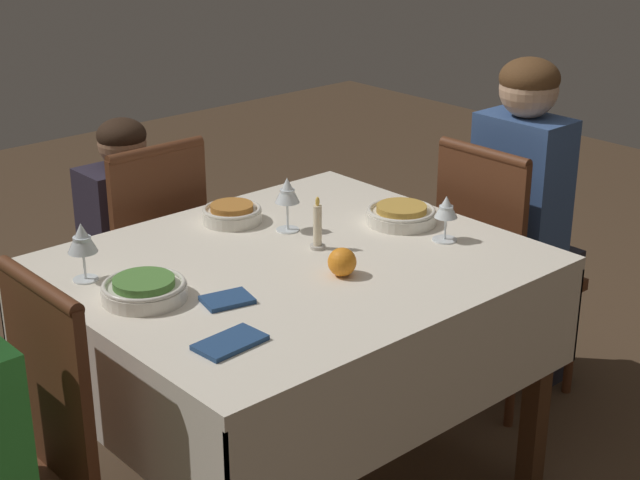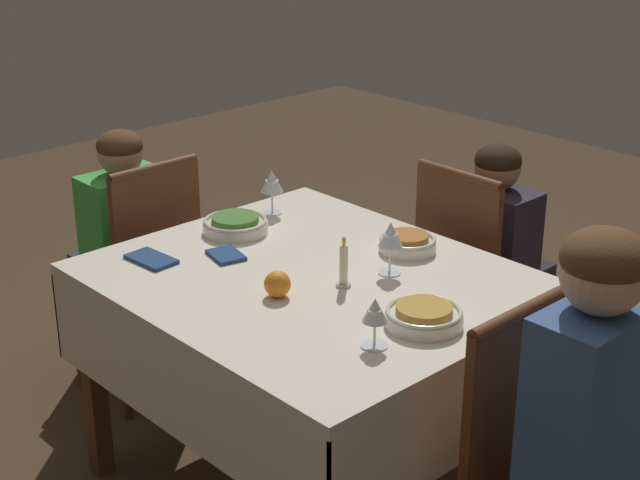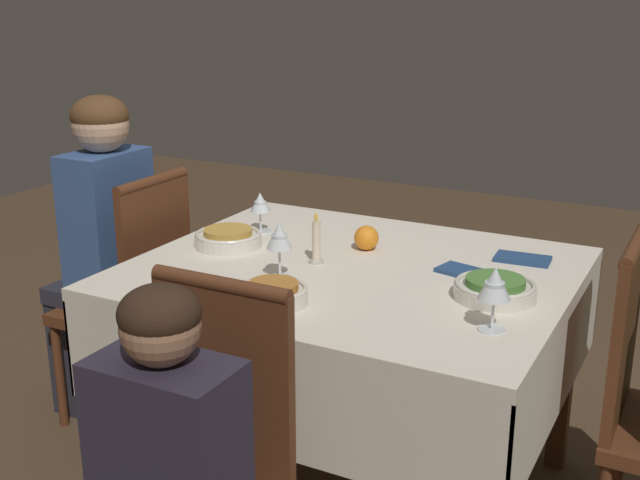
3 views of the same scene
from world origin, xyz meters
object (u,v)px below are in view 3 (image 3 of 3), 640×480
at_px(bowl_south, 273,293).
at_px(wine_glass_west, 260,204).
at_px(candle_centerpiece, 316,244).
at_px(chair_west, 136,292).
at_px(bowl_west, 228,238).
at_px(chair_south, 201,476).
at_px(person_adult_denim, 100,241).
at_px(napkin_red_folded, 460,271).
at_px(dining_table, 351,299).
at_px(wine_glass_east, 495,285).
at_px(orange_fruit, 366,238).
at_px(napkin_spare_side, 522,259).
at_px(bowl_east, 495,289).
at_px(wine_glass_south, 279,238).

bearing_deg(bowl_south, wine_glass_west, 124.70).
distance_m(bowl_south, candle_centerpiece, 0.33).
bearing_deg(chair_west, bowl_west, 84.80).
height_order(chair_south, person_adult_denim, person_adult_denim).
bearing_deg(napkin_red_folded, dining_table, -161.32).
bearing_deg(candle_centerpiece, bowl_south, -81.21).
height_order(chair_west, wine_glass_east, chair_west).
bearing_deg(dining_table, orange_fruit, 100.44).
height_order(candle_centerpiece, orange_fruit, candle_centerpiece).
distance_m(person_adult_denim, wine_glass_east, 1.53).
bearing_deg(candle_centerpiece, orange_fruit, 67.23).
bearing_deg(chair_south, bowl_south, 98.31).
relative_size(wine_glass_west, napkin_spare_side, 0.81).
distance_m(bowl_east, orange_fruit, 0.51).
xyz_separation_m(bowl_east, napkin_red_folded, (-0.14, 0.15, -0.02)).
bearing_deg(wine_glass_east, dining_table, 152.39).
height_order(wine_glass_west, orange_fruit, wine_glass_west).
xyz_separation_m(bowl_east, napkin_spare_side, (-0.01, 0.34, -0.02)).
bearing_deg(person_adult_denim, napkin_red_folded, 92.58).
bearing_deg(wine_glass_south, bowl_east, 12.64).
distance_m(person_adult_denim, orange_fruit, 0.99).
bearing_deg(bowl_south, orange_fruit, 87.07).
bearing_deg(dining_table, person_adult_denim, 177.70).
height_order(wine_glass_south, wine_glass_east, wine_glass_south).
bearing_deg(bowl_west, dining_table, -0.21).
distance_m(dining_table, chair_west, 0.87).
bearing_deg(person_adult_denim, napkin_spare_side, 99.74).
xyz_separation_m(bowl_south, wine_glass_south, (-0.08, 0.17, 0.09)).
bearing_deg(napkin_spare_side, bowl_east, -87.98).
height_order(orange_fruit, napkin_spare_side, orange_fruit).
xyz_separation_m(dining_table, wine_glass_west, (-0.42, 0.18, 0.19)).
distance_m(dining_table, wine_glass_west, 0.50).
relative_size(bowl_west, candle_centerpiece, 1.37).
distance_m(dining_table, bowl_west, 0.45).
bearing_deg(bowl_west, bowl_east, -3.54).
bearing_deg(bowl_west, orange_fruit, 22.63).
xyz_separation_m(wine_glass_west, candle_centerpiece, (0.31, -0.20, -0.04)).
xyz_separation_m(dining_table, orange_fruit, (-0.03, 0.17, 0.14)).
bearing_deg(wine_glass_west, wine_glass_south, -51.60).
relative_size(chair_south, wine_glass_east, 5.91).
height_order(bowl_south, bowl_east, same).
bearing_deg(orange_fruit, bowl_south, -92.93).
height_order(chair_west, napkin_spare_side, chair_west).
bearing_deg(orange_fruit, bowl_west, -157.37).
relative_size(wine_glass_south, wine_glass_east, 1.03).
relative_size(chair_west, chair_south, 1.00).
distance_m(bowl_west, bowl_south, 0.51).
relative_size(wine_glass_south, candle_centerpiece, 1.06).
xyz_separation_m(wine_glass_west, napkin_spare_side, (0.84, 0.11, -0.09)).
relative_size(bowl_east, napkin_red_folded, 1.56).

